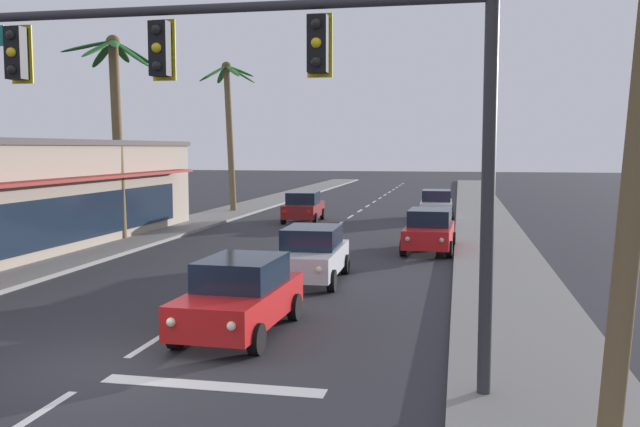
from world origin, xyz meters
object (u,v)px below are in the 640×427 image
object	(u,v)px
traffic_signal_mast	(259,82)
palm_left_third	(229,114)
sedan_parked_nearest_kerb	(436,204)
sedan_parked_mid_kerb	(429,230)
palm_left_second	(116,105)
sedan_third_in_queue	(312,254)
sedan_oncoming_far	(304,207)
sedan_lead_at_stop_bar	(240,295)

from	to	relation	value
traffic_signal_mast	palm_left_third	distance (m)	32.54
sedan_parked_nearest_kerb	sedan_parked_mid_kerb	size ratio (longest dim) A/B	1.00
sedan_parked_nearest_kerb	palm_left_second	xyz separation A→B (m)	(-13.45, -12.39, 5.11)
sedan_parked_nearest_kerb	palm_left_second	world-z (taller)	palm_left_second
sedan_third_in_queue	sedan_oncoming_far	distance (m)	17.10
sedan_third_in_queue	sedan_oncoming_far	bearing A→B (deg)	103.63
traffic_signal_mast	sedan_parked_nearest_kerb	size ratio (longest dim) A/B	2.48
sedan_lead_at_stop_bar	sedan_third_in_queue	distance (m)	6.18
palm_left_third	traffic_signal_mast	bearing A→B (deg)	-70.20
sedan_third_in_queue	palm_left_third	bearing A→B (deg)	114.97
sedan_parked_nearest_kerb	palm_left_third	xyz separation A→B (m)	(-13.06, 1.53, 5.39)
traffic_signal_mast	palm_left_second	bearing A→B (deg)	124.38
traffic_signal_mast	sedan_parked_mid_kerb	distance (m)	16.99
traffic_signal_mast	sedan_parked_nearest_kerb	bearing A→B (deg)	85.99
sedan_oncoming_far	palm_left_second	distance (m)	12.31
sedan_lead_at_stop_bar	sedan_parked_mid_kerb	distance (m)	13.58
palm_left_third	sedan_third_in_queue	bearing A→B (deg)	-65.03
traffic_signal_mast	palm_left_second	world-z (taller)	palm_left_second
sedan_parked_nearest_kerb	palm_left_second	bearing A→B (deg)	-137.35
traffic_signal_mast	sedan_lead_at_stop_bar	world-z (taller)	traffic_signal_mast
palm_left_third	sedan_parked_nearest_kerb	bearing A→B (deg)	-6.68
sedan_lead_at_stop_bar	palm_left_second	world-z (taller)	palm_left_second
traffic_signal_mast	sedan_third_in_queue	xyz separation A→B (m)	(-1.12, 9.35, -4.35)
sedan_lead_at_stop_bar	palm_left_third	xyz separation A→B (m)	(-9.61, 27.42, 5.39)
traffic_signal_mast	sedan_oncoming_far	size ratio (longest dim) A/B	2.46
sedan_third_in_queue	sedan_oncoming_far	xyz separation A→B (m)	(-4.03, 16.62, 0.00)
sedan_lead_at_stop_bar	sedan_third_in_queue	world-z (taller)	same
sedan_parked_mid_kerb	sedan_oncoming_far	bearing A→B (deg)	127.09
palm_left_second	sedan_lead_at_stop_bar	bearing A→B (deg)	-53.47
sedan_parked_mid_kerb	sedan_third_in_queue	bearing A→B (deg)	-115.49
sedan_lead_at_stop_bar	sedan_parked_mid_kerb	xyz separation A→B (m)	(3.59, 13.09, 0.00)
sedan_parked_nearest_kerb	palm_left_third	world-z (taller)	palm_left_third
traffic_signal_mast	sedan_oncoming_far	distance (m)	26.83
palm_left_second	sedan_third_in_queue	bearing A→B (deg)	-35.46
sedan_lead_at_stop_bar	palm_left_second	bearing A→B (deg)	126.53
sedan_parked_nearest_kerb	palm_left_second	size ratio (longest dim) A/B	0.50
sedan_lead_at_stop_bar	sedan_parked_nearest_kerb	world-z (taller)	same
sedan_lead_at_stop_bar	sedan_parked_mid_kerb	world-z (taller)	same
sedan_lead_at_stop_bar	sedan_parked_mid_kerb	size ratio (longest dim) A/B	1.00
sedan_oncoming_far	sedan_parked_mid_kerb	xyz separation A→B (m)	(7.33, -9.70, 0.00)
traffic_signal_mast	palm_left_second	distance (m)	20.23
sedan_parked_mid_kerb	palm_left_third	xyz separation A→B (m)	(-13.20, 14.33, 5.39)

